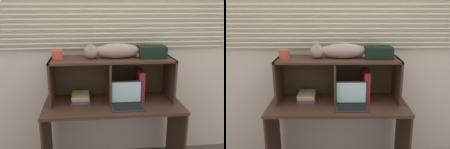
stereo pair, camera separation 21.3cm
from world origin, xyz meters
The scene contains 9 objects.
back_panel_with_blinds centered at (0.00, 0.55, 1.26)m, with size 4.40×0.08×2.50m.
desk centered at (0.00, 0.21, 0.58)m, with size 1.35×0.60×0.73m.
hutch_shelf_unit centered at (0.00, 0.34, 1.03)m, with size 1.21×0.38×0.43m.
cat centered at (0.01, 0.31, 1.24)m, with size 0.73×0.16×0.17m.
laptop centered at (0.13, 0.11, 0.78)m, with size 0.31×0.20×0.24m.
binder_upright centered at (0.28, 0.31, 0.88)m, with size 0.06×0.26×0.31m, color maroon.
book_stack centered at (-0.32, 0.31, 0.77)m, with size 0.18×0.24×0.07m.
small_basket centered at (-0.53, 0.31, 1.21)m, with size 0.10×0.10×0.09m, color #B74730.
storage_box centered at (0.40, 0.31, 1.22)m, with size 0.26×0.19×0.12m, color black.
Camera 2 is at (-0.03, -2.12, 1.68)m, focal length 40.38 mm.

